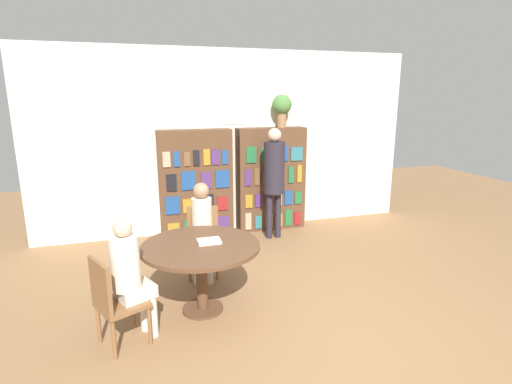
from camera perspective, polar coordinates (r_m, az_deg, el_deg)
ground_plane at (r=3.86m, az=11.54°, el=-22.58°), size 16.00×16.00×0.00m
wall_back at (r=6.74m, az=-3.59°, el=7.16°), size 6.40×0.07×3.00m
bookshelf_left at (r=6.54m, az=-8.58°, el=1.14°), size 1.17×0.34×1.74m
bookshelf_right at (r=6.84m, az=2.13°, el=1.86°), size 1.17×0.34×1.74m
flower_vase at (r=6.77m, az=3.72°, el=12.08°), size 0.33×0.33×0.54m
reading_table at (r=4.27m, az=-7.86°, el=-8.94°), size 1.24×1.24×0.75m
chair_near_camera at (r=3.93m, az=-19.72°, el=-14.23°), size 0.53×0.53×0.87m
chair_left_side at (r=5.22m, az=-7.58°, el=-6.47°), size 0.47×0.47×0.87m
seated_reader_left at (r=4.98m, az=-7.70°, el=-4.85°), size 0.31×0.38×1.23m
seated_reader_right at (r=3.91m, az=-17.48°, el=-10.95°), size 0.40×0.37×1.21m
librarian_standing at (r=6.29m, az=2.61°, el=2.96°), size 0.33×0.60×1.78m
open_book_on_table at (r=4.26m, az=-6.72°, el=-7.00°), size 0.24×0.18×0.03m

